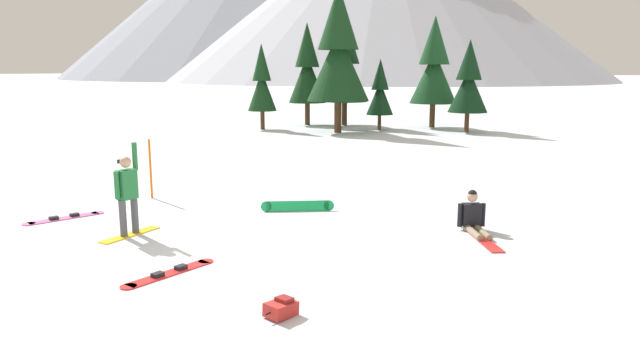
% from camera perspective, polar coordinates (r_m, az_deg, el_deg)
% --- Properties ---
extents(ground_plane, '(800.00, 800.00, 0.00)m').
position_cam_1_polar(ground_plane, '(10.70, -9.23, -8.48)').
color(ground_plane, silver).
extents(snowboarder_foreground, '(0.51, 1.50, 2.00)m').
position_cam_1_polar(snowboarder_foreground, '(12.91, -18.59, -1.21)').
color(snowboarder_foreground, yellow).
rests_on(snowboarder_foreground, ground_plane).
extents(snowboarder_midground, '(1.14, 1.77, 0.92)m').
position_cam_1_polar(snowboarder_midground, '(13.07, 15.07, -3.72)').
color(snowboarder_midground, gray).
rests_on(snowboarder_midground, ground_plane).
extents(loose_snowboard_near_right, '(1.73, 0.93, 0.26)m').
position_cam_1_polar(loose_snowboard_near_right, '(14.55, -2.24, -2.58)').
color(loose_snowboard_near_right, '#19B259').
rests_on(loose_snowboard_near_right, ground_plane).
extents(loose_snowboard_far_spare, '(1.13, 1.82, 0.09)m').
position_cam_1_polar(loose_snowboard_far_spare, '(15.13, -24.07, -3.45)').
color(loose_snowboard_far_spare, pink).
rests_on(loose_snowboard_far_spare, ground_plane).
extents(loose_snowboard_near_left, '(0.84, 1.91, 0.09)m').
position_cam_1_polar(loose_snowboard_near_left, '(10.53, -14.73, -8.91)').
color(loose_snowboard_near_left, red).
rests_on(loose_snowboard_near_left, ground_plane).
extents(backpack_red, '(0.45, 0.55, 0.27)m').
position_cam_1_polar(backpack_red, '(8.55, -3.88, -12.58)').
color(backpack_red, red).
rests_on(backpack_red, ground_plane).
extents(trail_marker_pole, '(0.06, 0.06, 1.66)m').
position_cam_1_polar(trail_marker_pole, '(16.53, -16.49, 1.07)').
color(trail_marker_pole, orange).
rests_on(trail_marker_pole, ground_plane).
extents(pine_tree_twin, '(2.87, 2.87, 6.81)m').
position_cam_1_polar(pine_tree_twin, '(36.99, 2.48, 11.20)').
color(pine_tree_twin, '#472D19').
rests_on(pine_tree_twin, ground_plane).
extents(pine_tree_short, '(1.58, 1.58, 4.16)m').
position_cam_1_polar(pine_tree_short, '(34.12, 5.98, 8.74)').
color(pine_tree_short, '#472D19').
rests_on(pine_tree_short, ground_plane).
extents(pine_tree_broad, '(1.72, 1.72, 5.04)m').
position_cam_1_polar(pine_tree_broad, '(34.49, -5.80, 9.57)').
color(pine_tree_broad, '#472D19').
rests_on(pine_tree_broad, ground_plane).
extents(pine_tree_slender, '(2.40, 2.40, 6.46)m').
position_cam_1_polar(pine_tree_slender, '(37.23, -1.28, 10.91)').
color(pine_tree_slender, '#472D19').
rests_on(pine_tree_slender, ground_plane).
extents(pine_tree_tall, '(2.22, 2.22, 5.19)m').
position_cam_1_polar(pine_tree_tall, '(33.69, 14.56, 9.40)').
color(pine_tree_tall, '#472D19').
rests_on(pine_tree_tall, ground_plane).
extents(pine_tree_young, '(2.86, 2.86, 6.72)m').
position_cam_1_polar(pine_tree_young, '(36.18, 11.26, 10.94)').
color(pine_tree_young, '#472D19').
rests_on(pine_tree_young, ground_plane).
extents(pine_tree_leaning, '(3.50, 3.50, 8.10)m').
position_cam_1_polar(pine_tree_leaning, '(32.57, 1.82, 12.49)').
color(pine_tree_leaning, '#472D19').
rests_on(pine_tree_leaning, ground_plane).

